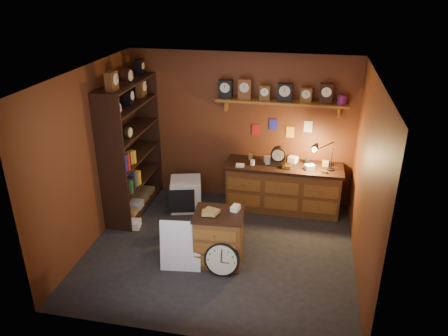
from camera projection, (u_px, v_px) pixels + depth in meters
floor at (220, 249)px, 6.74m from camera, size 4.00×4.00×0.00m
room_shell at (225, 143)px, 6.12m from camera, size 4.02×3.62×2.71m
shelving_unit at (129, 143)px, 7.42m from camera, size 0.47×1.60×2.58m
workbench at (283, 185)px, 7.71m from camera, size 2.02×0.66×1.36m
low_cabinet at (219, 236)px, 6.30m from camera, size 0.74×0.64×0.89m
big_round_clock at (222, 259)px, 6.09m from camera, size 0.50×0.16×0.50m
white_panel at (181, 268)px, 6.31m from camera, size 0.59×0.23×0.76m
mini_fridge at (186, 194)px, 7.80m from camera, size 0.65×0.67×0.55m
floor_box_a at (173, 248)px, 6.61m from camera, size 0.32×0.28×0.17m
floor_box_b at (134, 224)px, 7.29m from camera, size 0.23×0.26×0.11m
floor_box_c at (169, 233)px, 6.97m from camera, size 0.28×0.25×0.18m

